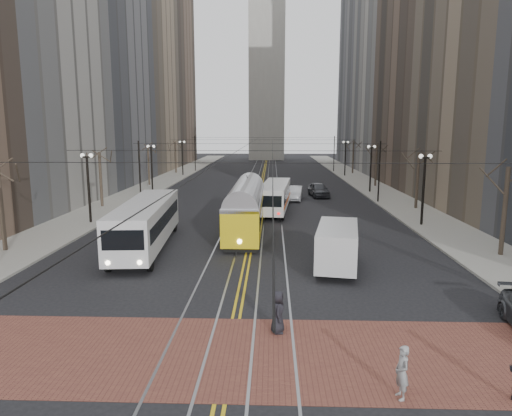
# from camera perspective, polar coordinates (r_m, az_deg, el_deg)

# --- Properties ---
(ground) EXTENTS (260.00, 260.00, 0.00)m
(ground) POSITION_cam_1_polar(r_m,az_deg,el_deg) (20.53, -2.30, -12.60)
(ground) COLOR black
(ground) RESTS_ON ground
(sidewalk_left) EXTENTS (5.00, 140.00, 0.15)m
(sidewalk_left) POSITION_cam_1_polar(r_m,az_deg,el_deg) (66.46, -12.36, 2.90)
(sidewalk_left) COLOR gray
(sidewalk_left) RESTS_ON ground
(sidewalk_right) EXTENTS (5.00, 140.00, 0.15)m
(sidewalk_right) POSITION_cam_1_polar(r_m,az_deg,el_deg) (65.80, 13.88, 2.77)
(sidewalk_right) COLOR gray
(sidewalk_right) RESTS_ON ground
(crosswalk_band) EXTENTS (25.00, 6.00, 0.01)m
(crosswalk_band) POSITION_cam_1_polar(r_m,az_deg,el_deg) (16.91, -3.37, -17.74)
(crosswalk_band) COLOR brown
(crosswalk_band) RESTS_ON ground
(streetcar_rails) EXTENTS (4.80, 130.00, 0.02)m
(streetcar_rails) POSITION_cam_1_polar(r_m,az_deg,el_deg) (64.42, 0.69, 2.85)
(streetcar_rails) COLOR gray
(streetcar_rails) RESTS_ON ground
(centre_lines) EXTENTS (0.42, 130.00, 0.01)m
(centre_lines) POSITION_cam_1_polar(r_m,az_deg,el_deg) (64.41, 0.69, 2.86)
(centre_lines) COLOR gold
(centre_lines) RESTS_ON ground
(building_left_mid) EXTENTS (16.00, 20.00, 34.00)m
(building_left_mid) POSITION_cam_1_polar(r_m,az_deg,el_deg) (70.90, -21.29, 16.62)
(building_left_mid) COLOR slate
(building_left_mid) RESTS_ON ground
(building_left_midfar) EXTENTS (20.00, 20.00, 52.00)m
(building_left_midfar) POSITION_cam_1_polar(r_m,az_deg,el_deg) (91.55, -17.67, 20.84)
(building_left_midfar) COLOR gray
(building_left_midfar) RESTS_ON ground
(building_left_far) EXTENTS (16.00, 20.00, 40.00)m
(building_left_far) POSITION_cam_1_polar(r_m,az_deg,el_deg) (109.01, -12.83, 16.00)
(building_left_far) COLOR brown
(building_left_far) RESTS_ON ground
(building_right_mid) EXTENTS (16.00, 20.00, 34.00)m
(building_right_mid) POSITION_cam_1_polar(r_m,az_deg,el_deg) (69.83, 23.14, 16.62)
(building_right_mid) COLOR brown
(building_right_mid) RESTS_ON ground
(building_right_midfar) EXTENTS (20.00, 20.00, 52.00)m
(building_right_midfar) POSITION_cam_1_polar(r_m,az_deg,el_deg) (90.66, 20.01, 20.83)
(building_right_midfar) COLOR #98958F
(building_right_midfar) RESTS_ON ground
(building_right_far) EXTENTS (16.00, 20.00, 40.00)m
(building_right_far) POSITION_cam_1_polar(r_m,az_deg,el_deg) (108.32, 15.43, 15.94)
(building_right_far) COLOR slate
(building_right_far) RESTS_ON ground
(clock_tower) EXTENTS (12.00, 12.00, 66.00)m
(clock_tower) POSITION_cam_1_polar(r_m,az_deg,el_deg) (124.16, 1.40, 22.92)
(clock_tower) COLOR #B2AFA5
(clock_tower) RESTS_ON ground
(lamp_posts) EXTENTS (27.60, 57.20, 5.60)m
(lamp_posts) POSITION_cam_1_polar(r_m,az_deg,el_deg) (47.96, 0.25, 3.81)
(lamp_posts) COLOR black
(lamp_posts) RESTS_ON ground
(street_trees) EXTENTS (31.68, 53.28, 5.60)m
(street_trees) POSITION_cam_1_polar(r_m,az_deg,el_deg) (54.42, 0.46, 4.53)
(street_trees) COLOR #382D23
(street_trees) RESTS_ON ground
(trolley_wires) EXTENTS (25.96, 120.00, 6.60)m
(trolley_wires) POSITION_cam_1_polar(r_m,az_deg,el_deg) (53.93, 0.45, 5.52)
(trolley_wires) COLOR black
(trolley_wires) RESTS_ON ground
(transit_bus) EXTENTS (3.55, 12.66, 3.12)m
(transit_bus) POSITION_cam_1_polar(r_m,az_deg,el_deg) (30.99, -13.54, -2.11)
(transit_bus) COLOR silver
(transit_bus) RESTS_ON ground
(streetcar) EXTENTS (2.52, 13.19, 3.10)m
(streetcar) POSITION_cam_1_polar(r_m,az_deg,el_deg) (34.90, -1.26, -0.53)
(streetcar) COLOR gold
(streetcar) RESTS_ON ground
(rear_bus) EXTENTS (3.22, 10.68, 2.74)m
(rear_bus) POSITION_cam_1_polar(r_m,az_deg,el_deg) (43.59, 2.43, 1.30)
(rear_bus) COLOR silver
(rear_bus) RESTS_ON ground
(cargo_van) EXTENTS (3.08, 5.89, 2.48)m
(cargo_van) POSITION_cam_1_polar(r_m,az_deg,el_deg) (26.15, 10.11, -4.92)
(cargo_van) COLOR silver
(cargo_van) RESTS_ON ground
(sedan_grey) EXTENTS (2.53, 5.01, 1.63)m
(sedan_grey) POSITION_cam_1_polar(r_m,az_deg,el_deg) (54.04, 7.84, 2.28)
(sedan_grey) COLOR #3F4147
(sedan_grey) RESTS_ON ground
(sedan_silver) EXTENTS (2.20, 4.85, 1.54)m
(sedan_silver) POSITION_cam_1_polar(r_m,az_deg,el_deg) (51.12, 4.83, 1.86)
(sedan_silver) COLOR #ACADB4
(sedan_silver) RESTS_ON ground
(pedestrian_a) EXTENTS (0.55, 0.83, 1.69)m
(pedestrian_a) POSITION_cam_1_polar(r_m,az_deg,el_deg) (18.11, 2.73, -12.83)
(pedestrian_a) COLOR black
(pedestrian_a) RESTS_ON crosswalk_band
(pedestrian_b) EXTENTS (0.47, 0.64, 1.63)m
(pedestrian_b) POSITION_cam_1_polar(r_m,az_deg,el_deg) (14.76, 17.78, -18.98)
(pedestrian_b) COLOR gray
(pedestrian_b) RESTS_ON crosswalk_band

